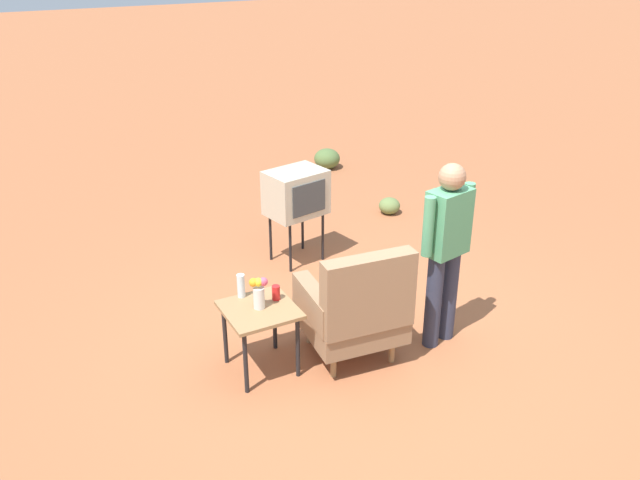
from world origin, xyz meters
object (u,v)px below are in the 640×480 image
(side_table, at_px, (260,317))
(bottle_short_clear, at_px, (241,286))
(person_standing, at_px, (446,245))
(armchair, at_px, (356,307))
(soda_can_red, at_px, (276,293))
(flower_vase, at_px, (259,291))
(tv_on_stand, at_px, (296,193))

(side_table, bearing_deg, bottle_short_clear, -76.66)
(person_standing, bearing_deg, side_table, -12.52)
(armchair, relative_size, bottle_short_clear, 5.30)
(soda_can_red, xyz_separation_m, flower_vase, (0.17, 0.06, 0.09))
(person_standing, relative_size, soda_can_red, 13.44)
(tv_on_stand, height_order, bottle_short_clear, tv_on_stand)
(side_table, relative_size, bottle_short_clear, 2.92)
(tv_on_stand, relative_size, person_standing, 0.63)
(side_table, xyz_separation_m, soda_can_red, (-0.17, -0.06, 0.14))
(armchair, height_order, tv_on_stand, armchair)
(side_table, height_order, tv_on_stand, tv_on_stand)
(flower_vase, bearing_deg, armchair, 162.63)
(tv_on_stand, relative_size, flower_vase, 3.89)
(tv_on_stand, distance_m, flower_vase, 2.01)
(soda_can_red, xyz_separation_m, bottle_short_clear, (0.23, -0.17, 0.04))
(armchair, distance_m, soda_can_red, 0.66)
(tv_on_stand, xyz_separation_m, person_standing, (-0.40, 2.00, 0.16))
(soda_can_red, bearing_deg, tv_on_stand, -121.21)
(bottle_short_clear, bearing_deg, person_standing, 160.13)
(person_standing, distance_m, soda_can_red, 1.46)
(armchair, relative_size, tv_on_stand, 1.03)
(armchair, bearing_deg, side_table, -16.96)
(armchair, relative_size, side_table, 1.82)
(tv_on_stand, bearing_deg, armchair, 78.39)
(armchair, bearing_deg, flower_vase, -17.37)
(armchair, distance_m, side_table, 0.79)
(bottle_short_clear, relative_size, flower_vase, 0.75)
(armchair, height_order, flower_vase, armchair)
(side_table, distance_m, bottle_short_clear, 0.30)
(tv_on_stand, relative_size, bottle_short_clear, 5.15)
(side_table, height_order, person_standing, person_standing)
(soda_can_red, bearing_deg, flower_vase, 18.65)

